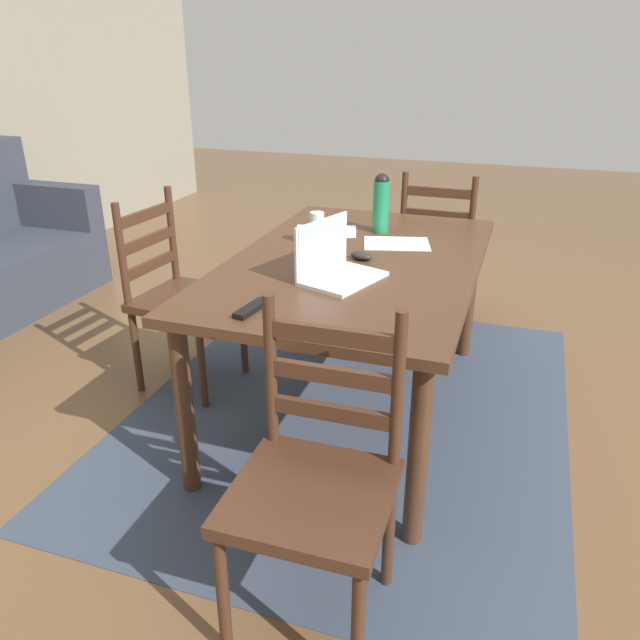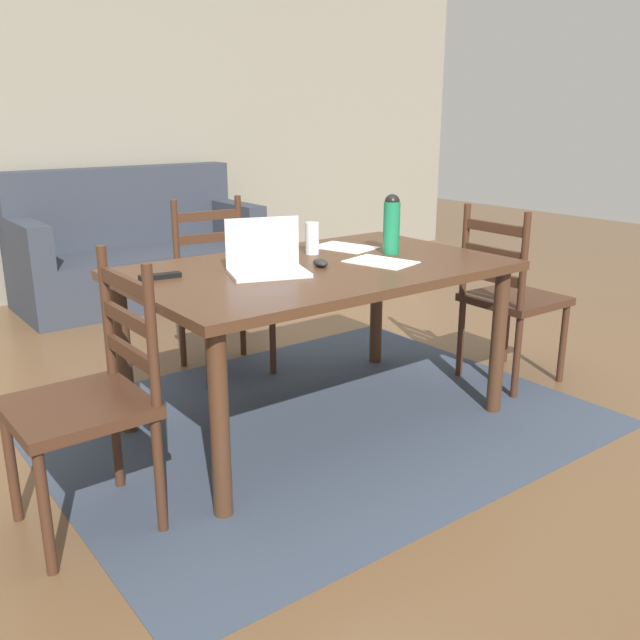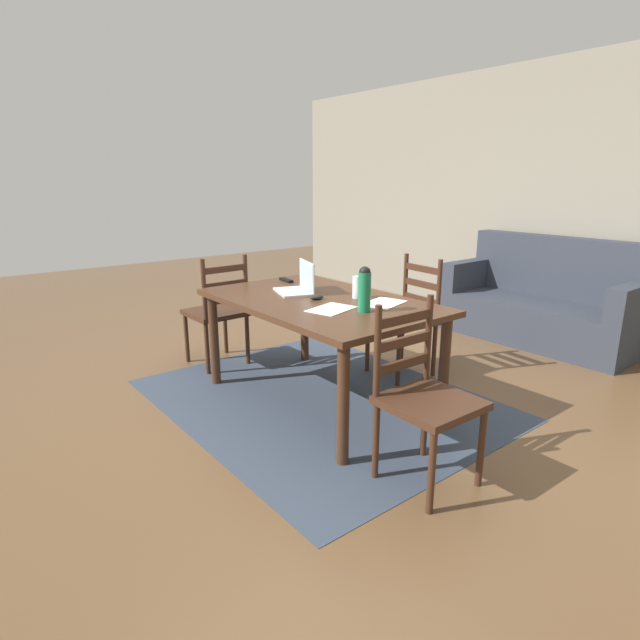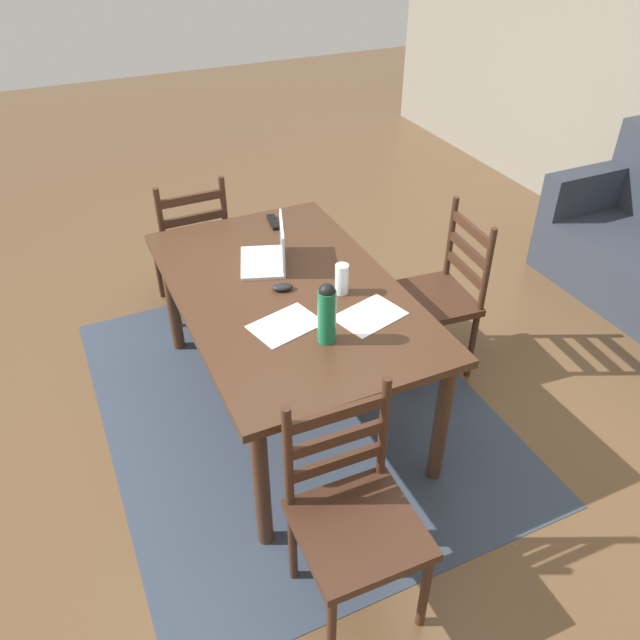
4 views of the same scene
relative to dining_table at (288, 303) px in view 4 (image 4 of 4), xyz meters
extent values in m
plane|color=brown|center=(0.00, 0.00, -0.67)|extent=(14.00, 14.00, 0.00)
cube|color=#333D4C|center=(0.00, 0.00, -0.66)|extent=(2.43, 1.94, 0.01)
cube|color=#422819|center=(0.00, 0.00, 0.06)|extent=(1.66, 1.03, 0.04)
cylinder|color=#422819|center=(-0.75, -0.43, -0.31)|extent=(0.07, 0.07, 0.71)
cylinder|color=#422819|center=(0.75, -0.43, -0.31)|extent=(0.07, 0.07, 0.71)
cylinder|color=#422819|center=(-0.75, 0.43, -0.31)|extent=(0.07, 0.07, 0.71)
cylinder|color=#422819|center=(0.75, 0.43, -0.31)|extent=(0.07, 0.07, 0.71)
cube|color=#3D2316|center=(0.00, 0.84, -0.22)|extent=(0.48, 0.48, 0.04)
cylinder|color=#3D2316|center=(0.17, 0.64, -0.45)|extent=(0.04, 0.04, 0.43)
cylinder|color=#3D2316|center=(-0.21, 0.67, -0.45)|extent=(0.04, 0.04, 0.43)
cylinder|color=#3D2316|center=(0.21, 1.02, -0.45)|extent=(0.04, 0.04, 0.43)
cylinder|color=#3D2316|center=(-0.17, 1.05, -0.45)|extent=(0.04, 0.04, 0.43)
cylinder|color=#3D2316|center=(0.21, 1.03, 0.03)|extent=(0.04, 0.04, 0.50)
cylinder|color=#3D2316|center=(-0.17, 1.06, 0.03)|extent=(0.04, 0.04, 0.50)
cube|color=#3D2316|center=(0.02, 1.04, -0.07)|extent=(0.36, 0.06, 0.05)
cube|color=#3D2316|center=(0.02, 1.04, 0.06)|extent=(0.36, 0.06, 0.05)
cube|color=#3D2316|center=(0.02, 1.04, 0.18)|extent=(0.36, 0.06, 0.05)
cube|color=#3D2316|center=(1.16, -0.21, -0.22)|extent=(0.45, 0.45, 0.04)
cylinder|color=#3D2316|center=(1.36, -0.02, -0.45)|extent=(0.04, 0.04, 0.43)
cylinder|color=#3D2316|center=(1.35, -0.40, -0.45)|extent=(0.04, 0.04, 0.43)
cylinder|color=#3D2316|center=(0.98, -0.01, -0.45)|extent=(0.04, 0.04, 0.43)
cylinder|color=#3D2316|center=(0.97, -0.39, -0.45)|extent=(0.04, 0.04, 0.43)
cylinder|color=#3D2316|center=(0.97, -0.01, 0.03)|extent=(0.04, 0.04, 0.50)
cylinder|color=#3D2316|center=(0.96, -0.39, 0.03)|extent=(0.04, 0.04, 0.50)
cube|color=#3D2316|center=(0.96, -0.20, -0.07)|extent=(0.03, 0.36, 0.05)
cube|color=#3D2316|center=(0.96, -0.20, 0.06)|extent=(0.03, 0.36, 0.05)
cube|color=#3D2316|center=(0.96, -0.20, 0.18)|extent=(0.03, 0.36, 0.05)
cube|color=#3D2316|center=(-1.16, -0.21, -0.22)|extent=(0.45, 0.45, 0.04)
cylinder|color=#3D2316|center=(-1.35, -0.40, -0.45)|extent=(0.04, 0.04, 0.43)
cylinder|color=#3D2316|center=(-1.35, -0.02, -0.45)|extent=(0.04, 0.04, 0.43)
cylinder|color=#3D2316|center=(-0.97, -0.39, -0.45)|extent=(0.04, 0.04, 0.43)
cylinder|color=#3D2316|center=(-0.97, -0.01, -0.45)|extent=(0.04, 0.04, 0.43)
cylinder|color=#3D2316|center=(-0.96, -0.39, 0.03)|extent=(0.04, 0.04, 0.50)
cylinder|color=#3D2316|center=(-0.96, -0.01, 0.03)|extent=(0.04, 0.04, 0.50)
cube|color=#3D2316|center=(-0.96, -0.20, -0.07)|extent=(0.03, 0.36, 0.05)
cube|color=#3D2316|center=(-0.96, -0.20, 0.06)|extent=(0.03, 0.36, 0.05)
cube|color=#3D2316|center=(-0.96, -0.20, 0.18)|extent=(0.03, 0.36, 0.05)
cube|color=#2D333D|center=(-0.59, 2.56, -0.12)|extent=(0.16, 0.80, 0.30)
cube|color=silver|center=(-0.27, -0.03, 0.09)|extent=(0.37, 0.31, 0.02)
cube|color=silver|center=(-0.24, 0.07, 0.20)|extent=(0.31, 0.11, 0.21)
cube|color=#A5CCEA|center=(-0.24, 0.07, 0.20)|extent=(0.28, 0.10, 0.19)
cylinder|color=#197247|center=(0.44, 0.00, 0.21)|extent=(0.08, 0.08, 0.25)
sphere|color=black|center=(0.44, 0.00, 0.33)|extent=(0.07, 0.07, 0.07)
cylinder|color=silver|center=(0.14, 0.22, 0.16)|extent=(0.07, 0.07, 0.15)
ellipsoid|color=black|center=(0.00, -0.03, 0.10)|extent=(0.09, 0.11, 0.03)
cube|color=black|center=(-0.66, 0.19, 0.09)|extent=(0.17, 0.07, 0.02)
cube|color=white|center=(0.27, -0.12, 0.09)|extent=(0.28, 0.34, 0.00)
cube|color=white|center=(0.36, 0.25, 0.09)|extent=(0.28, 0.34, 0.00)
camera|label=1|loc=(-2.44, -0.67, 0.92)|focal=34.74mm
camera|label=2|loc=(-1.79, -2.39, 0.73)|focal=38.55mm
camera|label=3|loc=(2.68, -2.13, 0.88)|focal=28.73mm
camera|label=4|loc=(2.39, -0.92, 1.74)|focal=35.52mm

